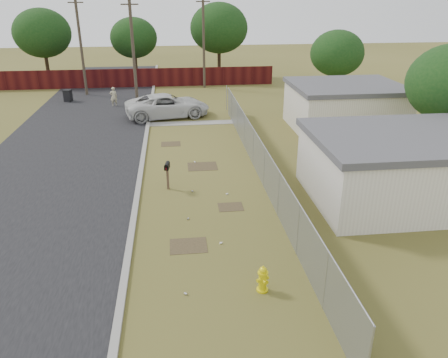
{
  "coord_description": "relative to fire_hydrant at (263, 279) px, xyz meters",
  "views": [
    {
      "loc": [
        -1.11,
        -19.14,
        8.86
      ],
      "look_at": [
        0.97,
        -1.38,
        1.1
      ],
      "focal_mm": 35.0,
      "sensor_mm": 36.0,
      "label": 1
    }
  ],
  "objects": [
    {
      "name": "scattered_litter",
      "position": [
        -1.54,
        5.76,
        -0.4
      ],
      "size": [
        2.32,
        11.61,
        0.07
      ],
      "color": "white",
      "rests_on": "ground"
    },
    {
      "name": "ground",
      "position": [
        -1.45,
        7.95,
        -0.44
      ],
      "size": [
        120.0,
        120.0,
        0.0
      ],
      "primitive_type": "plane",
      "color": "olive",
      "rests_on": "ground"
    },
    {
      "name": "horizon_trees",
      "position": [
        -0.61,
        31.5,
        4.19
      ],
      "size": [
        33.32,
        31.94,
        7.78
      ],
      "color": "#332417",
      "rests_on": "ground"
    },
    {
      "name": "street",
      "position": [
        -8.2,
        16.0,
        -0.42
      ],
      "size": [
        15.1,
        60.0,
        0.12
      ],
      "color": "black",
      "rests_on": "ground"
    },
    {
      "name": "trash_bin",
      "position": [
        -11.59,
        27.45,
        0.08
      ],
      "size": [
        0.77,
        0.84,
        1.01
      ],
      "color": "black",
      "rests_on": "ground"
    },
    {
      "name": "houses",
      "position": [
        8.25,
        11.08,
        1.12
      ],
      "size": [
        9.3,
        17.24,
        3.1
      ],
      "color": "white",
      "rests_on": "ground"
    },
    {
      "name": "chainlink_fence",
      "position": [
        1.67,
        8.97,
        0.36
      ],
      "size": [
        0.1,
        27.06,
        2.02
      ],
      "color": "#97999F",
      "rests_on": "ground"
    },
    {
      "name": "fire_hydrant",
      "position": [
        0.0,
        0.0,
        0.0
      ],
      "size": [
        0.49,
        0.49,
        0.93
      ],
      "color": "yellow",
      "rests_on": "ground"
    },
    {
      "name": "utility_poles",
      "position": [
        -5.11,
        28.61,
        4.26
      ],
      "size": [
        12.6,
        8.24,
        9.0
      ],
      "color": "#473B2F",
      "rests_on": "ground"
    },
    {
      "name": "mailbox",
      "position": [
        -3.0,
        8.22,
        0.64
      ],
      "size": [
        0.28,
        0.6,
        1.36
      ],
      "color": "brown",
      "rests_on": "ground"
    },
    {
      "name": "pickup_truck",
      "position": [
        -3.02,
        21.38,
        0.43
      ],
      "size": [
        6.68,
        4.0,
        1.74
      ],
      "primitive_type": "imported",
      "rotation": [
        0.0,
        0.0,
        1.76
      ],
      "color": "silver",
      "rests_on": "ground"
    },
    {
      "name": "privacy_fence",
      "position": [
        -7.45,
        32.95,
        0.46
      ],
      "size": [
        30.0,
        0.12,
        1.8
      ],
      "primitive_type": "cube",
      "color": "#44100E",
      "rests_on": "ground"
    },
    {
      "name": "pedestrian",
      "position": [
        -7.46,
        25.37,
        0.35
      ],
      "size": [
        0.65,
        0.5,
        1.57
      ],
      "primitive_type": "imported",
      "rotation": [
        0.0,
        0.0,
        3.38
      ],
      "color": "#C3B88F",
      "rests_on": "ground"
    }
  ]
}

